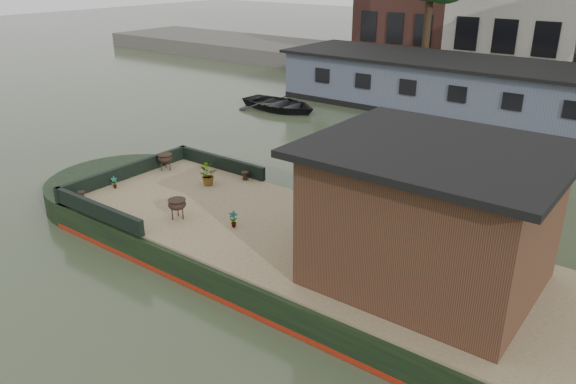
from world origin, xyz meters
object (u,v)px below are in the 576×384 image
Objects in this scene: potted_plant_a at (233,219)px; brazier_rear at (166,162)px; bicycle at (336,216)px; dinghy at (280,101)px; cabin at (431,215)px; brazier_front at (177,209)px.

brazier_rear is at bearing 158.34° from potted_plant_a.
bicycle is 0.59× the size of dinghy.
brazier_rear is (-3.76, 1.49, 0.04)m from potted_plant_a.
cabin is at bearing -79.62° from bicycle.
brazier_rear is at bearing 172.69° from cabin.
brazier_front is 0.12× the size of dinghy.
bicycle is 4.86× the size of brazier_rear.
bicycle is (-1.99, 0.24, -0.68)m from cabin.
cabin is 7.92m from brazier_rear.
bicycle is 5.86m from brazier_rear.
cabin is at bearing -7.31° from brazier_rear.
cabin is at bearing -128.68° from dinghy.
cabin is at bearing 7.01° from potted_plant_a.
bicycle reaches higher than potted_plant_a.
cabin is 9.29× the size of brazier_rear.
brazier_rear is (-7.79, 1.00, -1.01)m from cabin.
dinghy is at bearing 59.87° from bicycle.
potted_plant_a is 0.82× the size of brazier_front.
brazier_front is at bearing -148.85° from dinghy.
cabin is 4.19m from potted_plant_a.
bicycle is at bearing 173.16° from cabin.
brazier_front is at bearing -36.92° from brazier_rear.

